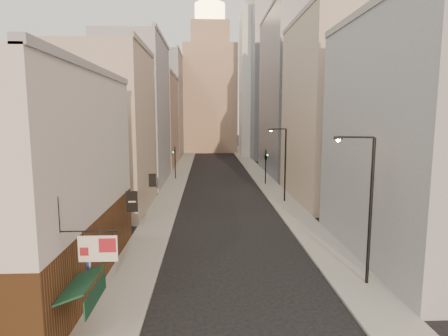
% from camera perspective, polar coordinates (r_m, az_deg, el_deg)
% --- Properties ---
extents(sidewalk_left, '(3.00, 140.00, 0.15)m').
position_cam_1_polar(sidewalk_left, '(67.82, -6.41, -0.19)').
color(sidewalk_left, gray).
rests_on(sidewalk_left, ground).
extents(sidewalk_right, '(3.00, 140.00, 0.15)m').
position_cam_1_polar(sidewalk_right, '(68.20, 4.56, -0.12)').
color(sidewalk_right, gray).
rests_on(sidewalk_right, ground).
extents(near_building_left, '(8.30, 23.04, 12.30)m').
position_cam_1_polar(near_building_left, '(23.12, -25.51, -1.68)').
color(near_building_left, brown).
rests_on(near_building_left, ground).
extents(left_bldg_beige, '(8.00, 12.00, 16.00)m').
position_cam_1_polar(left_bldg_beige, '(39.33, -17.44, 5.27)').
color(left_bldg_beige, tan).
rests_on(left_bldg_beige, ground).
extents(left_bldg_grey, '(8.00, 16.00, 20.00)m').
position_cam_1_polar(left_bldg_grey, '(54.92, -13.26, 8.15)').
color(left_bldg_grey, gray).
rests_on(left_bldg_grey, ground).
extents(left_bldg_tan, '(8.00, 18.00, 17.00)m').
position_cam_1_polar(left_bldg_tan, '(72.70, -10.61, 6.93)').
color(left_bldg_tan, '#92715A').
rests_on(left_bldg_tan, ground).
extents(left_bldg_wingrid, '(8.00, 20.00, 24.00)m').
position_cam_1_polar(left_bldg_wingrid, '(92.58, -8.94, 9.32)').
color(left_bldg_wingrid, gray).
rests_on(left_bldg_wingrid, ground).
extents(right_bldg_grey, '(8.00, 16.00, 16.00)m').
position_cam_1_polar(right_bldg_grey, '(27.82, 27.63, 3.79)').
color(right_bldg_grey, gray).
rests_on(right_bldg_grey, ground).
extents(right_bldg_beige, '(8.00, 16.00, 20.00)m').
position_cam_1_polar(right_bldg_beige, '(44.27, 15.97, 8.17)').
color(right_bldg_beige, tan).
rests_on(right_bldg_beige, ground).
extents(right_bldg_wingrid, '(8.00, 20.00, 26.00)m').
position_cam_1_polar(right_bldg_wingrid, '(63.65, 10.27, 10.87)').
color(right_bldg_wingrid, gray).
rests_on(right_bldg_wingrid, ground).
extents(highrise, '(21.00, 23.00, 51.20)m').
position_cam_1_polar(highrise, '(93.59, 10.24, 17.68)').
color(highrise, gray).
rests_on(highrise, ground).
extents(clock_tower, '(14.00, 14.00, 44.90)m').
position_cam_1_polar(clock_tower, '(104.32, -2.11, 12.33)').
color(clock_tower, '#92715A').
rests_on(clock_tower, ground).
extents(white_tower, '(8.00, 8.00, 41.50)m').
position_cam_1_polar(white_tower, '(91.24, 5.09, 13.56)').
color(white_tower, silver).
rests_on(white_tower, ground).
extents(streetlamp_near, '(2.15, 0.83, 8.48)m').
position_cam_1_polar(streetlamp_near, '(22.25, 20.92, -4.87)').
color(streetlamp_near, black).
rests_on(streetlamp_near, ground).
extents(streetlamp_mid, '(2.11, 0.76, 8.23)m').
position_cam_1_polar(streetlamp_mid, '(41.71, 9.07, 1.12)').
color(streetlamp_mid, black).
rests_on(streetlamp_mid, ground).
extents(traffic_light_left, '(0.61, 0.56, 5.00)m').
position_cam_1_polar(traffic_light_left, '(56.87, -7.48, 1.88)').
color(traffic_light_left, black).
rests_on(traffic_light_left, ground).
extents(traffic_light_right, '(0.66, 0.66, 5.00)m').
position_cam_1_polar(traffic_light_right, '(52.22, 6.38, 1.54)').
color(traffic_light_right, black).
rests_on(traffic_light_right, ground).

